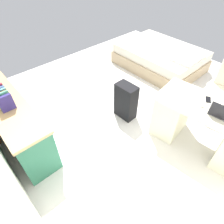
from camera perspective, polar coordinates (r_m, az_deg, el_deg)
ground_plane at (r=3.59m, az=9.40°, el=0.08°), size 5.62×5.62×0.00m
desk at (r=3.05m, az=25.58°, el=-3.96°), size 1.51×0.84×0.76m
office_chair at (r=3.77m, az=30.04°, el=4.68°), size 0.52×0.52×0.94m
credenza at (r=3.18m, az=-27.08°, el=-2.60°), size 1.80×0.48×0.77m
bed at (r=4.87m, az=14.15°, el=15.44°), size 1.90×1.41×0.58m
suitcase_black at (r=3.27m, az=4.13°, el=3.18°), size 0.37×0.23×0.65m
laptop at (r=2.71m, az=30.09°, el=-0.44°), size 0.34×0.26×0.21m
computer_mouse at (r=2.79m, az=25.31°, el=1.90°), size 0.07×0.11×0.03m
cell_phone_by_mouse at (r=2.93m, az=26.71°, el=3.33°), size 0.13×0.15×0.01m
book_row at (r=2.83m, az=-29.79°, el=3.64°), size 0.32×0.17×0.23m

